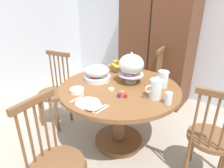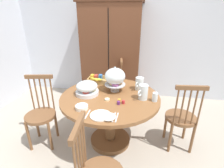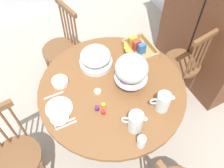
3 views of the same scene
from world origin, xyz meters
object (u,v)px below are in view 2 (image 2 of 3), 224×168
object	(u,v)px
drinking_glass	(155,97)
butter_dish	(107,99)
pastry_stand_with_dome	(115,77)
orange_juice_pitcher	(139,84)
china_plate_large	(101,115)
windsor_chair_by_cabinet	(41,115)
cereal_basket	(98,80)
cereal_bowl	(82,107)
windsor_chair_far_side	(181,118)
milk_pitcher	(143,93)
china_plate_small	(108,117)
windsor_chair_near_window	(114,87)
fruit_platter_covered	(87,88)
wooden_armoire	(111,54)
dining_table	(110,109)

from	to	relation	value
drinking_glass	butter_dish	xyz separation A→B (m)	(-0.57, -0.08, -0.04)
pastry_stand_with_dome	drinking_glass	distance (m)	0.58
orange_juice_pitcher	china_plate_large	world-z (taller)	orange_juice_pitcher
windsor_chair_by_cabinet	cereal_basket	world-z (taller)	windsor_chair_by_cabinet
pastry_stand_with_dome	orange_juice_pitcher	distance (m)	0.36
cereal_basket	cereal_bowl	bearing A→B (deg)	-88.41
windsor_chair_by_cabinet	pastry_stand_with_dome	xyz separation A→B (m)	(0.96, 0.32, 0.48)
windsor_chair_far_side	milk_pitcher	distance (m)	0.64
china_plate_small	windsor_chair_near_window	bearing A→B (deg)	97.28
pastry_stand_with_dome	orange_juice_pitcher	size ratio (longest dim) A/B	1.88
windsor_chair_by_cabinet	butter_dish	size ratio (longest dim) A/B	16.25
cereal_basket	drinking_glass	size ratio (longest dim) A/B	2.87
windsor_chair_far_side	cereal_basket	world-z (taller)	windsor_chair_far_side
windsor_chair_near_window	fruit_platter_covered	xyz separation A→B (m)	(-0.19, -0.94, 0.37)
china_plate_small	cereal_bowl	size ratio (longest dim) A/B	1.07
pastry_stand_with_dome	butter_dish	bearing A→B (deg)	-99.62
milk_pitcher	china_plate_large	xyz separation A→B (m)	(-0.43, -0.45, -0.08)
pastry_stand_with_dome	cereal_basket	size ratio (longest dim) A/B	1.09
butter_dish	windsor_chair_near_window	bearing A→B (deg)	95.16
pastry_stand_with_dome	fruit_platter_covered	distance (m)	0.39
china_plate_large	china_plate_small	world-z (taller)	china_plate_small
orange_juice_pitcher	milk_pitcher	size ratio (longest dim) A/B	0.98
windsor_chair_far_side	cereal_basket	bearing A→B (deg)	164.12
cereal_bowl	butter_dish	distance (m)	0.34
wooden_armoire	dining_table	world-z (taller)	wooden_armoire
orange_juice_pitcher	china_plate_small	xyz separation A→B (m)	(-0.29, -0.76, -0.06)
dining_table	windsor_chair_far_side	size ratio (longest dim) A/B	1.30
wooden_armoire	milk_pitcher	size ratio (longest dim) A/B	10.44
wooden_armoire	orange_juice_pitcher	world-z (taller)	wooden_armoire
dining_table	butter_dish	size ratio (longest dim) A/B	21.17
windsor_chair_by_cabinet	butter_dish	distance (m)	0.96
pastry_stand_with_dome	cereal_bowl	bearing A→B (deg)	-117.94
cereal_bowl	dining_table	bearing A→B (deg)	56.97
windsor_chair_near_window	milk_pitcher	size ratio (longest dim) A/B	5.20
windsor_chair_far_side	orange_juice_pitcher	world-z (taller)	windsor_chair_far_side
dining_table	butter_dish	xyz separation A→B (m)	(-0.01, -0.13, 0.21)
dining_table	pastry_stand_with_dome	bearing A→B (deg)	76.30
milk_pitcher	dining_table	bearing A→B (deg)	176.98
windsor_chair_near_window	windsor_chair_far_side	world-z (taller)	same
wooden_armoire	cereal_bowl	distance (m)	1.74
cereal_bowl	windsor_chair_near_window	bearing A→B (deg)	83.90
windsor_chair_by_cabinet	drinking_glass	bearing A→B (deg)	4.23
pastry_stand_with_dome	orange_juice_pitcher	bearing A→B (deg)	17.66
wooden_armoire	butter_dish	world-z (taller)	wooden_armoire
pastry_stand_with_dome	drinking_glass	world-z (taller)	pastry_stand_with_dome
windsor_chair_far_side	china_plate_large	bearing A→B (deg)	-149.85
dining_table	cereal_basket	distance (m)	0.55
wooden_armoire	orange_juice_pitcher	size ratio (longest dim) A/B	10.70
windsor_chair_near_window	fruit_platter_covered	size ratio (longest dim) A/B	3.25
windsor_chair_by_cabinet	cereal_basket	xyz separation A→B (m)	(0.65, 0.58, 0.33)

